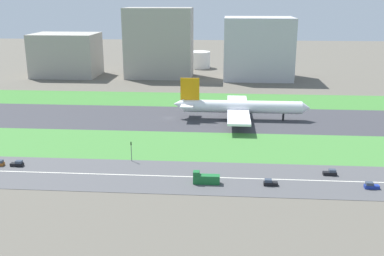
{
  "coord_description": "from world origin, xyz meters",
  "views": [
    {
      "loc": [
        27.43,
        -209.71,
        57.27
      ],
      "look_at": [
        14.14,
        -36.5,
        6.0
      ],
      "focal_mm": 42.14,
      "sensor_mm": 36.0,
      "label": 1
    }
  ],
  "objects_px": {
    "airliner": "(239,107)",
    "terminal_building": "(66,55)",
    "office_tower": "(258,48)",
    "truck_1": "(206,179)",
    "car_3": "(270,183)",
    "car_4": "(17,164)",
    "traffic_light": "(131,150)",
    "car_1": "(330,173)",
    "hangar_building": "(159,43)",
    "fuel_tank_west": "(199,60)",
    "car_6": "(371,186)"
  },
  "relations": [
    {
      "from": "office_tower",
      "to": "car_1",
      "type": "bearing_deg",
      "value": -85.89
    },
    {
      "from": "car_3",
      "to": "traffic_light",
      "type": "xyz_separation_m",
      "value": [
        -47.64,
        17.99,
        3.37
      ]
    },
    {
      "from": "terminal_building",
      "to": "office_tower",
      "type": "bearing_deg",
      "value": 0.0
    },
    {
      "from": "office_tower",
      "to": "car_3",
      "type": "bearing_deg",
      "value": -92.28
    },
    {
      "from": "car_3",
      "to": "truck_1",
      "type": "bearing_deg",
      "value": 0.0
    },
    {
      "from": "car_4",
      "to": "car_1",
      "type": "bearing_deg",
      "value": 0.0
    },
    {
      "from": "car_4",
      "to": "fuel_tank_west",
      "type": "xyz_separation_m",
      "value": [
        49.43,
        227.0,
        5.71
      ]
    },
    {
      "from": "airliner",
      "to": "terminal_building",
      "type": "height_order",
      "value": "terminal_building"
    },
    {
      "from": "car_6",
      "to": "office_tower",
      "type": "relative_size",
      "value": 0.09
    },
    {
      "from": "car_4",
      "to": "car_1",
      "type": "relative_size",
      "value": 1.0
    },
    {
      "from": "airliner",
      "to": "car_1",
      "type": "bearing_deg",
      "value": -67.0
    },
    {
      "from": "truck_1",
      "to": "fuel_tank_west",
      "type": "bearing_deg",
      "value": -85.98
    },
    {
      "from": "truck_1",
      "to": "car_6",
      "type": "xyz_separation_m",
      "value": [
        51.07,
        0.0,
        -0.75
      ]
    },
    {
      "from": "hangar_building",
      "to": "airliner",
      "type": "bearing_deg",
      "value": -64.35
    },
    {
      "from": "traffic_light",
      "to": "office_tower",
      "type": "height_order",
      "value": "office_tower"
    },
    {
      "from": "car_6",
      "to": "office_tower",
      "type": "xyz_separation_m",
      "value": [
        -23.25,
        192.0,
        20.46
      ]
    },
    {
      "from": "airliner",
      "to": "hangar_building",
      "type": "relative_size",
      "value": 1.33
    },
    {
      "from": "car_3",
      "to": "fuel_tank_west",
      "type": "distance_m",
      "value": 239.92
    },
    {
      "from": "car_6",
      "to": "fuel_tank_west",
      "type": "height_order",
      "value": "fuel_tank_west"
    },
    {
      "from": "airliner",
      "to": "traffic_light",
      "type": "bearing_deg",
      "value": -123.35
    },
    {
      "from": "car_3",
      "to": "fuel_tank_west",
      "type": "xyz_separation_m",
      "value": [
        -36.86,
        237.0,
        5.71
      ]
    },
    {
      "from": "airliner",
      "to": "truck_1",
      "type": "xyz_separation_m",
      "value": [
        -12.04,
        -78.0,
        -4.56
      ]
    },
    {
      "from": "car_3",
      "to": "car_4",
      "type": "bearing_deg",
      "value": -6.61
    },
    {
      "from": "car_1",
      "to": "office_tower",
      "type": "height_order",
      "value": "office_tower"
    },
    {
      "from": "car_3",
      "to": "office_tower",
      "type": "relative_size",
      "value": 0.09
    },
    {
      "from": "truck_1",
      "to": "car_3",
      "type": "height_order",
      "value": "truck_1"
    },
    {
      "from": "car_6",
      "to": "fuel_tank_west",
      "type": "bearing_deg",
      "value": -74.05
    },
    {
      "from": "car_3",
      "to": "office_tower",
      "type": "bearing_deg",
      "value": -92.28
    },
    {
      "from": "terminal_building",
      "to": "car_3",
      "type": "bearing_deg",
      "value": -55.53
    },
    {
      "from": "truck_1",
      "to": "terminal_building",
      "type": "xyz_separation_m",
      "value": [
        -111.63,
        192.0,
        13.73
      ]
    },
    {
      "from": "car_3",
      "to": "terminal_building",
      "type": "relative_size",
      "value": 0.1
    },
    {
      "from": "airliner",
      "to": "car_6",
      "type": "bearing_deg",
      "value": -63.42
    },
    {
      "from": "airliner",
      "to": "hangar_building",
      "type": "distance_m",
      "value": 127.77
    },
    {
      "from": "car_6",
      "to": "car_1",
      "type": "distance_m",
      "value": 14.26
    },
    {
      "from": "traffic_light",
      "to": "car_1",
      "type": "bearing_deg",
      "value": -6.67
    },
    {
      "from": "car_3",
      "to": "hangar_building",
      "type": "relative_size",
      "value": 0.09
    },
    {
      "from": "truck_1",
      "to": "car_1",
      "type": "bearing_deg",
      "value": -166.26
    },
    {
      "from": "airliner",
      "to": "car_4",
      "type": "height_order",
      "value": "airliner"
    },
    {
      "from": "car_1",
      "to": "car_6",
      "type": "bearing_deg",
      "value": -44.53
    },
    {
      "from": "car_1",
      "to": "hangar_building",
      "type": "distance_m",
      "value": 201.67
    },
    {
      "from": "car_4",
      "to": "truck_1",
      "type": "bearing_deg",
      "value": -8.6
    },
    {
      "from": "truck_1",
      "to": "car_4",
      "type": "distance_m",
      "value": 66.86
    },
    {
      "from": "car_4",
      "to": "fuel_tank_west",
      "type": "distance_m",
      "value": 232.39
    },
    {
      "from": "hangar_building",
      "to": "office_tower",
      "type": "bearing_deg",
      "value": 0.0
    },
    {
      "from": "office_tower",
      "to": "terminal_building",
      "type": "bearing_deg",
      "value": 180.0
    },
    {
      "from": "airliner",
      "to": "car_6",
      "type": "xyz_separation_m",
      "value": [
        39.03,
        -78.0,
        -5.31
      ]
    },
    {
      "from": "fuel_tank_west",
      "to": "car_3",
      "type": "bearing_deg",
      "value": -81.16
    },
    {
      "from": "car_1",
      "to": "hangar_building",
      "type": "bearing_deg",
      "value": 114.67
    },
    {
      "from": "car_6",
      "to": "truck_1",
      "type": "bearing_deg",
      "value": 0.0
    },
    {
      "from": "car_1",
      "to": "car_4",
      "type": "bearing_deg",
      "value": 180.0
    }
  ]
}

